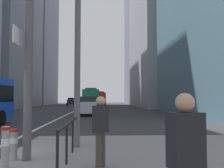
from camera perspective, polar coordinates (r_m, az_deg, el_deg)
The scene contains 14 objects.
ground_plane at distance 26.99m, azimuth -10.42°, elevation -7.01°, with size 160.00×160.00×0.00m, color #303033.
lane_centre_line at distance 36.91m, azimuth -8.30°, elevation -6.02°, with size 0.20×80.00×0.01m, color beige.
office_tower_left_far at distance 78.99m, azimuth -17.50°, elevation 15.42°, with size 10.87×20.82×53.91m, color slate.
office_tower_right_far at distance 79.07m, azimuth 7.27°, elevation 8.70°, with size 10.32×19.19×36.43m, color slate.
city_bus_red_receding at distance 41.87m, azimuth -4.79°, elevation -3.22°, with size 2.84×10.87×3.40m.
city_bus_red_distant at distance 61.33m, azimuth -2.81°, elevation -3.26°, with size 2.84×11.51×3.40m.
car_oncoming_mid at distance 64.48m, azimuth -9.43°, elevation -3.98°, with size 2.20×4.27×1.94m.
car_receding_near at distance 30.79m, azimuth -3.64°, elevation -4.75°, with size 2.05×4.17×1.94m.
car_receding_far at distance 25.57m, azimuth -5.48°, elevation -5.03°, with size 2.10×4.18×1.94m.
bollard_right at distance 6.39m, azimuth -23.40°, elevation -12.77°, with size 0.20×0.20×0.94m.
bollard_back at distance 7.08m, azimuth -21.72°, elevation -12.45°, with size 0.20×0.20×0.80m.
pedestrian_railing at distance 6.89m, azimuth -9.69°, elevation -10.67°, with size 0.06×3.93×0.98m.
pedestrian_waiting at distance 5.84m, azimuth -2.65°, elevation -10.08°, with size 0.40×0.45×1.65m.
pedestrian_walking at distance 3.03m, azimuth 16.71°, elevation -16.18°, with size 0.43×0.32×1.66m.
Camera 1 is at (3.63, -6.69, 1.75)m, focal length 39.57 mm.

